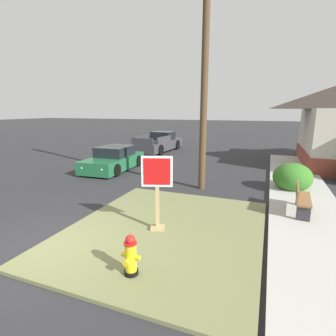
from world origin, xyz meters
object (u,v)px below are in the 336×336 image
Objects in this scene: manhole_cover at (148,197)px; pickup_truck_charcoal at (159,143)px; stop_sign at (157,194)px; utility_pole at (205,47)px; street_bench at (301,198)px; parked_sedan_green at (114,160)px; fire_hydrant at (131,256)px.

pickup_truck_charcoal is at bearing 110.93° from manhole_cover.
stop_sign is 3.07m from manhole_cover.
manhole_cover is 11.20m from pickup_truck_charcoal.
pickup_truck_charcoal is at bearing 122.78° from utility_pole.
stop_sign is 4.45m from street_bench.
stop_sign is at bearing -49.32° from parked_sedan_green.
fire_hydrant is at bearing -81.39° from stop_sign.
fire_hydrant is 15.97m from pickup_truck_charcoal.
utility_pole reaches higher than pickup_truck_charcoal.
utility_pole reaches higher than manhole_cover.
street_bench is 6.22m from utility_pole.
utility_pole is (5.57, -8.64, 4.81)m from pickup_truck_charcoal.
stop_sign is 7.98m from parked_sedan_green.
fire_hydrant is at bearing -55.55° from parked_sedan_green.
utility_pole is at bearing 48.84° from manhole_cover.
parked_sedan_green is 2.81× the size of street_bench.
stop_sign is 0.37× the size of pickup_truck_charcoal.
fire_hydrant is at bearing -88.30° from utility_pole.
street_bench is at bearing -48.86° from pickup_truck_charcoal.
fire_hydrant is 0.08× the size of utility_pole.
parked_sedan_green is 0.40× the size of utility_pole.
manhole_cover is (-1.46, 2.49, -1.05)m from stop_sign.
parked_sedan_green reaches higher than fire_hydrant.
utility_pole is (-3.49, 1.73, 4.84)m from street_bench.
manhole_cover is at bearing 120.40° from stop_sign.
utility_pole is at bearing 88.50° from stop_sign.
pickup_truck_charcoal is at bearing 131.14° from street_bench.
utility_pole is (5.31, -1.75, 4.88)m from parked_sedan_green.
street_bench is (3.31, 4.52, 0.12)m from fire_hydrant.
stop_sign is 2.82× the size of manhole_cover.
parked_sedan_green is (-5.49, 8.00, 0.08)m from fire_hydrant.
fire_hydrant is at bearing -126.19° from street_bench.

